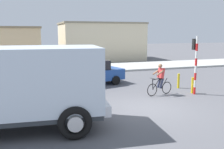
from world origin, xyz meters
TOP-DOWN VIEW (x-y plane):
  - ground_plane at (0.00, 0.00)m, footprint 120.00×120.00m
  - sidewalk_far at (0.00, 12.88)m, footprint 80.00×5.00m
  - truck_foreground at (-5.18, -0.91)m, footprint 5.62×3.20m
  - cyclist at (1.75, 2.06)m, footprint 1.70×0.58m
  - traffic_light_pole at (3.64, 1.64)m, footprint 0.24×0.43m
  - car_white_mid at (-1.11, 5.85)m, footprint 4.30×2.65m
  - pedestrian_near_kerb at (-5.80, 8.26)m, footprint 0.34×0.22m
  - bollard_near at (3.67, 1.80)m, footprint 0.14×0.14m
  - bollard_far at (3.67, 3.20)m, footprint 0.14×0.14m
  - building_mid_block at (3.68, 20.54)m, footprint 9.78×6.82m

SIDE VIEW (x-z plane):
  - ground_plane at x=0.00m, z-range 0.00..0.00m
  - sidewalk_far at x=0.00m, z-range 0.00..0.16m
  - bollard_near at x=3.67m, z-range 0.00..0.90m
  - bollard_far at x=3.67m, z-range 0.00..0.90m
  - car_white_mid at x=-1.11m, z-range 0.02..1.62m
  - pedestrian_near_kerb at x=-5.80m, z-range 0.04..1.66m
  - cyclist at x=1.75m, z-range 0.00..1.72m
  - truck_foreground at x=-5.18m, z-range 0.22..3.12m
  - traffic_light_pole at x=3.64m, z-range 0.47..3.67m
  - building_mid_block at x=3.68m, z-range 0.00..4.57m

